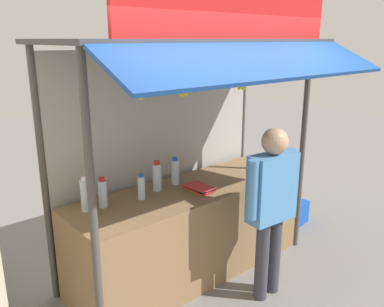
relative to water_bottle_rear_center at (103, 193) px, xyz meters
The scene contains 17 objects.
ground_plane 1.37m from the water_bottle_rear_center, 10.21° to the right, with size 20.00×20.00×0.00m, color slate.
stall_counter 1.07m from the water_bottle_rear_center, 10.21° to the right, with size 2.50×0.79×0.91m, color olive.
stall_structure 1.06m from the water_bottle_rear_center, ahead, with size 2.70×1.62×2.66m.
water_bottle_rear_center is the anchor object (origin of this frame).
water_bottle_mid_right 0.83m from the water_bottle_rear_center, ahead, with size 0.08×0.08×0.28m.
water_bottle_far_right 0.22m from the water_bottle_rear_center, 141.55° to the right, with size 0.07×0.07×0.24m.
water_bottle_mid_left 0.15m from the water_bottle_rear_center, behind, with size 0.09×0.09×0.31m.
water_bottle_back_right 0.36m from the water_bottle_rear_center, 11.34° to the right, with size 0.07×0.07×0.24m.
water_bottle_back_left 0.58m from the water_bottle_rear_center, ahead, with size 0.08×0.08×0.30m.
magazine_stack_far_left 1.80m from the water_bottle_rear_center, 14.41° to the right, with size 0.23×0.29×0.07m.
magazine_stack_front_left 0.93m from the water_bottle_rear_center, 15.63° to the right, with size 0.21×0.32×0.04m.
banana_bunch_inner_left 1.53m from the water_bottle_rear_center, 32.82° to the right, with size 0.09×0.08×0.29m.
banana_bunch_rightmost 1.15m from the water_bottle_rear_center, 92.47° to the right, with size 0.10×0.10×0.27m.
banana_bunch_inner_right 1.21m from the water_bottle_rear_center, 60.32° to the right, with size 0.09×0.09×0.28m.
banana_bunch_leftmost 1.35m from the water_bottle_rear_center, 43.65° to the right, with size 0.09×0.09×0.26m.
vendor_person 1.47m from the water_bottle_rear_center, 39.15° to the right, with size 0.61×0.23×1.60m.
plastic_crate 2.71m from the water_bottle_rear_center, ahead, with size 0.41×0.41×0.29m, color #194CB2.
Camera 1 is at (-2.39, -2.76, 2.31)m, focal length 37.24 mm.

